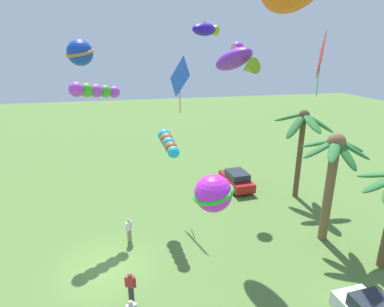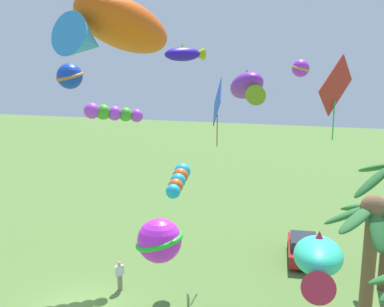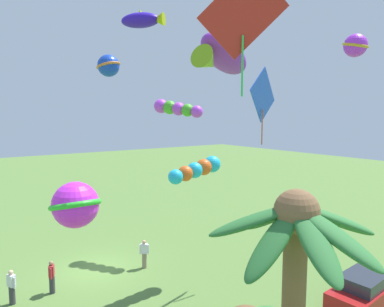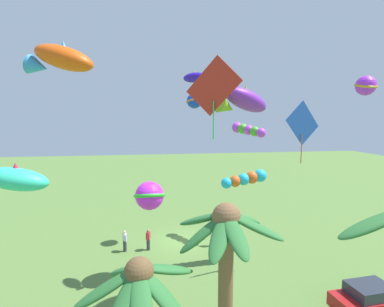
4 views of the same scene
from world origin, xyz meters
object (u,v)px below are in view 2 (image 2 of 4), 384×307
Objects in this scene: spectator_0 at (120,275)px; kite_fish_9 at (119,26)px; kite_diamond_3 at (336,87)px; kite_fish_4 at (185,54)px; kite_diamond_6 at (217,103)px; kite_tube_1 at (112,113)px; kite_ball_10 at (301,68)px; parked_car_1 at (303,248)px; kite_fish_5 at (247,87)px; kite_tube_0 at (179,180)px; palm_tree_2 at (371,239)px; kite_fish_8 at (318,258)px; kite_ball_2 at (70,76)px; kite_ball_7 at (159,240)px.

spectator_0 is 0.39× the size of kite_fish_9.
kite_fish_4 is at bearing -93.14° from kite_diamond_3.
kite_tube_1 is at bearing -74.12° from kite_diamond_6.
kite_diamond_3 is 3.05× the size of kite_ball_10.
kite_tube_1 reaches higher than parked_car_1.
kite_tube_0 is at bearing -112.68° from kite_fish_5.
palm_tree_2 is 9.85m from kite_tube_0.
kite_fish_9 is (-0.66, -5.21, 5.45)m from kite_fish_8.
kite_tube_0 is at bearing -159.59° from kite_fish_4.
palm_tree_2 is at bearing 22.89° from kite_ball_10.
kite_diamond_6 is 0.96× the size of kite_fish_9.
kite_ball_10 is at bearing -176.02° from kite_fish_8.
parked_car_1 is at bearing -178.42° from kite_fish_8.
kite_ball_2 is 0.67× the size of kite_fish_8.
spectator_0 is at bearing -103.18° from kite_diamond_3.
kite_ball_7 is 9.03m from kite_fish_9.
parked_car_1 is 1.16× the size of kite_fish_5.
kite_ball_7 is at bearing -1.73° from kite_diamond_6.
kite_tube_1 is at bearing -154.10° from spectator_0.
parked_car_1 is at bearing 155.37° from kite_fish_5.
kite_diamond_6 is 2.05× the size of kite_ball_7.
kite_tube_0 is 1.66× the size of kite_ball_7.
palm_tree_2 is 1.70× the size of parked_car_1.
palm_tree_2 is 3.56× the size of kite_ball_7.
kite_fish_4 is 0.44× the size of kite_diamond_6.
palm_tree_2 reaches higher than spectator_0.
kite_fish_5 is 5.85m from kite_ball_10.
kite_diamond_6 is (-4.75, 4.13, 8.59)m from spectator_0.
kite_diamond_6 is (-7.02, -7.67, 4.38)m from palm_tree_2.
kite_ball_2 is at bearing -54.39° from spectator_0.
kite_ball_2 is at bearing -56.23° from parked_car_1.
kite_diamond_6 is at bearing -178.93° from kite_fish_9.
kite_ball_10 reaches higher than kite_fish_8.
kite_tube_1 is at bearing -112.09° from palm_tree_2.
kite_ball_2 is 0.53× the size of kite_fish_5.
kite_ball_2 reaches higher than kite_diamond_6.
kite_fish_5 is (3.07, 7.94, 1.82)m from kite_tube_1.
spectator_0 is 0.49× the size of kite_diamond_3.
kite_ball_2 is 1.73× the size of kite_ball_10.
kite_fish_4 reaches higher than spectator_0.
kite_fish_4 reaches higher than kite_ball_10.
palm_tree_2 is at bearing 67.91° from kite_tube_1.
kite_fish_5 is at bearing 152.07° from kite_ball_7.
kite_tube_1 is (-3.14, -1.53, 8.05)m from spectator_0.
palm_tree_2 is 6.42× the size of kite_ball_10.
kite_tube_1 is at bearing -111.15° from kite_fish_5.
kite_ball_7 is (2.53, -7.96, 0.12)m from palm_tree_2.
kite_diamond_3 reaches higher than kite_fish_8.
parked_car_1 is 2.52× the size of spectator_0.
kite_ball_10 is (-3.90, 5.75, 5.57)m from kite_tube_0.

